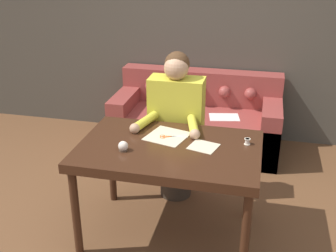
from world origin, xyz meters
TOP-DOWN VIEW (x-y plane):
  - ground_plane at (0.00, 0.00)m, footprint 16.00×16.00m
  - wall_back at (0.00, 2.05)m, footprint 8.00×0.06m
  - dining_table at (0.07, 0.05)m, footprint 1.31×0.86m
  - couch at (0.02, 1.64)m, footprint 1.78×0.81m
  - person at (-0.00, 0.63)m, footprint 0.55×0.60m
  - pattern_paper_main at (0.02, 0.21)m, footprint 0.35×0.36m
  - pattern_paper_offcut at (0.31, 0.10)m, footprint 0.23×0.23m
  - scissors at (0.03, 0.20)m, footprint 0.21×0.12m
  - thread_spool at (0.62, 0.21)m, footprint 0.04×0.04m
  - pin_cushion at (-0.23, -0.09)m, footprint 0.07×0.07m

SIDE VIEW (x-z plane):
  - ground_plane at x=0.00m, z-range 0.00..0.00m
  - couch at x=0.02m, z-range -0.11..0.71m
  - person at x=0.00m, z-range 0.02..1.34m
  - dining_table at x=0.07m, z-range 0.31..1.08m
  - pattern_paper_offcut at x=0.31m, z-range 0.77..0.78m
  - pattern_paper_main at x=0.02m, z-range 0.77..0.78m
  - scissors at x=0.03m, z-range 0.77..0.78m
  - thread_spool at x=0.62m, z-range 0.77..0.82m
  - pin_cushion at x=-0.23m, z-range 0.77..0.84m
  - wall_back at x=0.00m, z-range 0.00..2.60m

